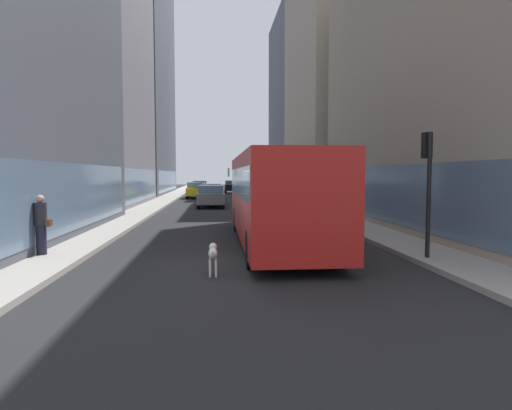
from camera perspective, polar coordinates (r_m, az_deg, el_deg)
The scene contains 16 objects.
ground_plane at distance 46.70m, azimuth -4.11°, elevation 0.97°, with size 120.00×120.00×0.00m, color #232326.
sidewalk_left at distance 46.94m, azimuth -11.08°, elevation 1.01°, with size 2.40×110.00×0.15m, color #9E9991.
sidewalk_right at distance 47.14m, azimuth 2.84°, elevation 1.09°, with size 2.40×110.00×0.15m, color #9E9991.
building_left_far at distance 58.41m, azimuth -16.77°, elevation 18.56°, with size 10.59×21.43×34.64m.
building_right_mid at distance 40.82m, azimuth 13.53°, elevation 13.93°, with size 11.59×14.30×19.15m.
building_right_far at distance 56.83m, azimuth 8.05°, elevation 12.33°, with size 10.88×14.16×21.50m.
transit_bus at distance 15.59m, azimuth 2.38°, elevation 1.60°, with size 2.78×11.53×3.05m.
car_black_suv at distance 57.76m, azimuth -3.12°, elevation 2.36°, with size 1.82×4.01×1.62m.
car_yellow_taxi at distance 45.46m, azimuth -7.62°, elevation 1.91°, with size 1.85×4.80×1.62m.
car_silver_sedan at distance 37.62m, azimuth -5.69°, elevation 1.50°, with size 1.71×4.51×1.62m.
car_grey_wagon at distance 32.73m, azimuth -5.77°, elevation 1.14°, with size 1.93×4.29×1.62m.
car_blue_hatchback at distance 55.36m, azimuth -7.18°, elevation 2.27°, with size 1.79×4.78×1.62m.
box_truck at distance 42.14m, azimuth -0.19°, elevation 2.93°, with size 2.30×7.50×3.05m.
dalmatian_dog at distance 10.85m, azimuth -5.51°, elevation -6.18°, with size 0.22×0.96×0.72m.
pedestrian_with_handbag at distance 13.97m, azimuth -25.72°, elevation -2.21°, with size 0.45×0.34×1.69m.
traffic_light_near at distance 13.02m, azimuth 21.07°, elevation 3.77°, with size 0.24×0.40×3.40m.
Camera 1 is at (-0.84, -11.63, 2.42)m, focal length 31.37 mm.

